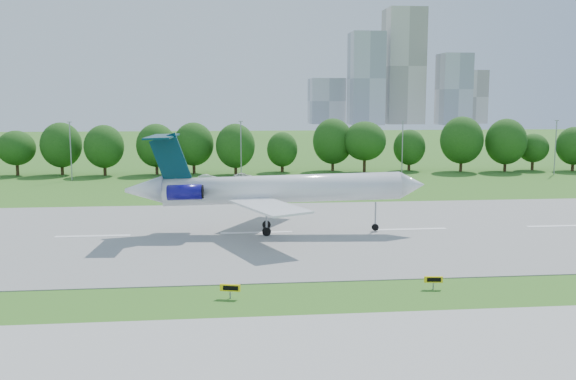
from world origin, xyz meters
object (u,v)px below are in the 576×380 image
(taxi_sign_left, at_px, (230,288))
(service_vehicle_a, at_px, (208,178))
(service_vehicle_b, at_px, (243,176))
(airliner, at_px, (267,188))

(taxi_sign_left, relative_size, service_vehicle_a, 0.45)
(taxi_sign_left, distance_m, service_vehicle_a, 80.77)
(taxi_sign_left, bearing_deg, service_vehicle_b, 102.18)
(airliner, relative_size, service_vehicle_a, 9.72)
(airliner, distance_m, service_vehicle_b, 56.57)
(service_vehicle_b, bearing_deg, airliner, 176.68)
(service_vehicle_b, bearing_deg, taxi_sign_left, 172.83)
(service_vehicle_a, xyz_separation_m, service_vehicle_b, (7.40, 2.22, 0.03))
(service_vehicle_a, bearing_deg, service_vehicle_b, -84.36)
(service_vehicle_b, bearing_deg, service_vehicle_a, 102.34)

